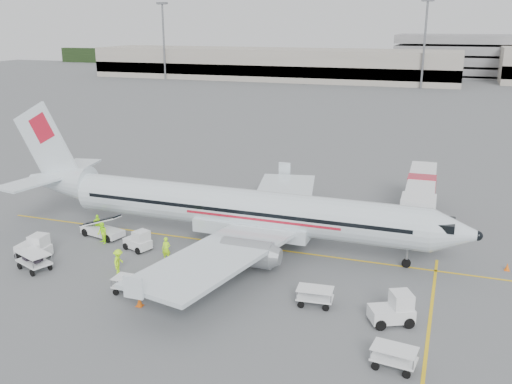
% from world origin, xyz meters
% --- Properties ---
extents(ground, '(360.00, 360.00, 0.00)m').
position_xyz_m(ground, '(0.00, 0.00, 0.00)').
color(ground, '#56595B').
extents(stripe_lead, '(44.00, 0.20, 0.01)m').
position_xyz_m(stripe_lead, '(0.00, 0.00, 0.01)').
color(stripe_lead, yellow).
rests_on(stripe_lead, ground).
extents(stripe_cross, '(0.20, 20.00, 0.01)m').
position_xyz_m(stripe_cross, '(14.00, -8.00, 0.01)').
color(stripe_cross, yellow).
rests_on(stripe_cross, ground).
extents(terminal_west, '(110.00, 22.00, 9.00)m').
position_xyz_m(terminal_west, '(-40.00, 130.00, 4.50)').
color(terminal_west, gray).
rests_on(terminal_west, ground).
extents(parking_garage, '(62.00, 24.00, 14.00)m').
position_xyz_m(parking_garage, '(25.00, 160.00, 7.00)').
color(parking_garage, slate).
rests_on(parking_garage, ground).
extents(treeline, '(300.00, 3.00, 6.00)m').
position_xyz_m(treeline, '(0.00, 175.00, 3.00)').
color(treeline, black).
rests_on(treeline, ground).
extents(mast_west, '(3.20, 1.20, 22.00)m').
position_xyz_m(mast_west, '(-70.00, 118.00, 11.00)').
color(mast_west, slate).
rests_on(mast_west, ground).
extents(mast_center, '(3.20, 1.20, 22.00)m').
position_xyz_m(mast_center, '(5.00, 118.00, 11.00)').
color(mast_center, slate).
rests_on(mast_center, ground).
extents(aircraft, '(36.91, 29.06, 10.10)m').
position_xyz_m(aircraft, '(-0.40, 0.05, 5.05)').
color(aircraft, silver).
rests_on(aircraft, ground).
extents(jet_bridge, '(3.33, 15.64, 4.09)m').
position_xyz_m(jet_bridge, '(12.10, 10.12, 2.04)').
color(jet_bridge, silver).
rests_on(jet_bridge, ground).
extents(belt_loader, '(5.07, 2.84, 2.59)m').
position_xyz_m(belt_loader, '(-11.71, -2.00, 1.30)').
color(belt_loader, silver).
rests_on(belt_loader, ground).
extents(tug_fore, '(2.82, 2.36, 1.90)m').
position_xyz_m(tug_fore, '(11.86, -8.36, 0.95)').
color(tug_fore, silver).
rests_on(tug_fore, ground).
extents(tug_mid, '(2.36, 1.82, 1.61)m').
position_xyz_m(tug_mid, '(-7.62, -3.47, 0.80)').
color(tug_mid, silver).
rests_on(tug_mid, ground).
extents(tug_aft, '(2.45, 1.48, 1.85)m').
position_xyz_m(tug_aft, '(-14.01, -7.39, 0.92)').
color(tug_aft, silver).
rests_on(tug_aft, ground).
extents(cart_loaded_a, '(2.12, 1.26, 1.10)m').
position_xyz_m(cart_loaded_a, '(-4.27, -10.05, 0.55)').
color(cart_loaded_a, silver).
rests_on(cart_loaded_a, ground).
extents(cart_loaded_b, '(2.89, 2.31, 1.31)m').
position_xyz_m(cart_loaded_b, '(-12.53, -9.11, 0.66)').
color(cart_loaded_b, silver).
rests_on(cart_loaded_b, ground).
extents(cart_empty_a, '(2.29, 1.47, 1.14)m').
position_xyz_m(cart_empty_a, '(7.22, -7.69, 0.57)').
color(cart_empty_a, silver).
rests_on(cart_empty_a, ground).
extents(cart_empty_b, '(2.36, 1.57, 1.15)m').
position_xyz_m(cart_empty_b, '(12.52, -12.84, 0.58)').
color(cart_empty_b, silver).
rests_on(cart_empty_b, ground).
extents(cone_nose, '(0.35, 0.35, 0.57)m').
position_xyz_m(cone_nose, '(18.68, 1.75, 0.28)').
color(cone_nose, orange).
rests_on(cone_nose, ground).
extents(cone_port, '(0.37, 0.37, 0.60)m').
position_xyz_m(cone_port, '(-0.20, 13.52, 0.30)').
color(cone_port, orange).
rests_on(cone_port, ground).
extents(cone_stbd, '(0.41, 0.41, 0.67)m').
position_xyz_m(cone_stbd, '(-2.83, -11.36, 0.33)').
color(cone_stbd, orange).
rests_on(cone_stbd, ground).
extents(crew_a, '(0.69, 0.49, 1.76)m').
position_xyz_m(crew_a, '(-4.59, -4.56, 0.88)').
color(crew_a, '#ACFA13').
rests_on(crew_a, ground).
extents(crew_b, '(1.07, 1.02, 1.73)m').
position_xyz_m(crew_b, '(-10.88, -3.27, 0.87)').
color(crew_b, '#ACFA13').
rests_on(crew_b, ground).
extents(crew_c, '(0.87, 1.26, 1.80)m').
position_xyz_m(crew_c, '(-6.57, -7.73, 0.90)').
color(crew_c, '#ACFA13').
rests_on(crew_c, ground).
extents(crew_d, '(1.01, 0.84, 1.62)m').
position_xyz_m(crew_d, '(-12.47, -1.50, 0.81)').
color(crew_d, '#ACFA13').
rests_on(crew_d, ground).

